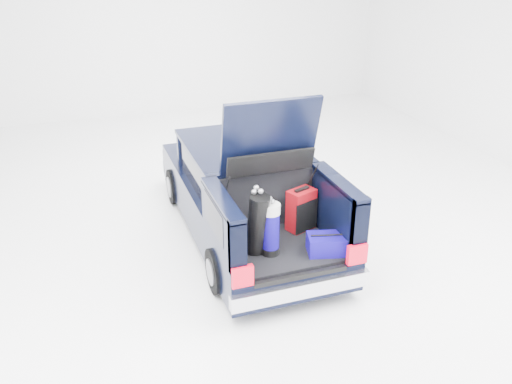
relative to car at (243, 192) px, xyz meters
name	(u,v)px	position (x,y,z in m)	size (l,w,h in m)	color
ground	(246,233)	(0.00, -0.11, -0.67)	(14.00, 14.00, 0.00)	white
car	(243,192)	(0.00, 0.00, 0.00)	(1.87, 4.65, 2.47)	black
red_suitcase	(301,210)	(0.43, -1.24, 0.22)	(0.43, 0.36, 0.61)	#750309
black_golf_bag	(258,224)	(-0.34, -1.65, 0.34)	(0.34, 0.41, 0.92)	black
blue_golf_bag	(271,229)	(-0.19, -1.71, 0.28)	(0.28, 0.28, 0.79)	black
blue_duffel	(327,244)	(0.50, -1.92, 0.05)	(0.56, 0.44, 0.26)	#0F046F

